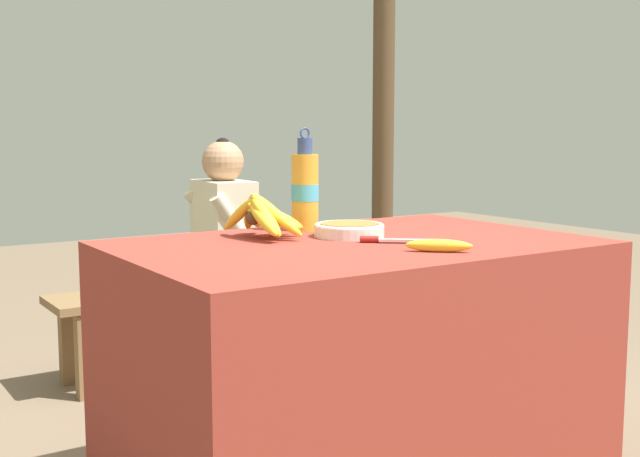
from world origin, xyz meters
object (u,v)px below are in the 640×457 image
Objects in this scene: banana_bunch_ripe at (264,216)px; seated_vendor at (215,238)px; knife at (390,240)px; loose_banana_front at (439,246)px; support_post_far at (383,119)px; banana_bunch_green at (133,278)px; wooden_bench at (209,298)px; serving_bowl at (349,229)px; water_bottle at (305,190)px.

seated_vendor is (0.40, 1.18, -0.24)m from banana_bunch_ripe.
knife is at bearing 87.89° from seated_vendor.
banana_bunch_ripe is 0.40m from knife.
loose_banana_front is at bearing -61.90° from banana_bunch_ripe.
support_post_far is at bearing 56.01° from loose_banana_front.
seated_vendor is at bearing -3.89° from banana_bunch_green.
serving_bowl is at bearing -95.97° from wooden_bench.
loose_banana_front is 0.07× the size of support_post_far.
banana_bunch_green is (-0.25, 1.50, -0.33)m from knife.
seated_vendor reaches higher than loose_banana_front.
banana_bunch_ripe is 1.39× the size of serving_bowl.
knife is 0.19× the size of seated_vendor.
serving_bowl reaches higher than knife.
knife is 0.77× the size of banana_bunch_green.
water_bottle is 1.25× the size of banana_bunch_green.
loose_banana_front is 0.76× the size of knife.
water_bottle is 1.21m from banana_bunch_green.
support_post_far is at bearing 42.96° from banana_bunch_ripe.
serving_bowl reaches higher than loose_banana_front.
serving_bowl is (0.24, -0.11, -0.05)m from banana_bunch_ripe.
banana_bunch_green is (-0.23, 1.32, -0.34)m from serving_bowl.
loose_banana_front reaches higher than banana_bunch_green.
water_bottle is 0.23× the size of wooden_bench.
seated_vendor is at bearing 85.41° from loose_banana_front.
support_post_far reaches higher than loose_banana_front.
wooden_bench is 0.28m from seated_vendor.
support_post_far is (1.62, 1.51, 0.31)m from banana_bunch_ripe.
banana_bunch_green is (-0.19, 1.11, -0.45)m from water_bottle.
loose_banana_front is 0.15× the size of seated_vendor.
knife is 1.55m from banana_bunch_green.
banana_bunch_ripe is at bearing 170.77° from knife.
serving_bowl is 0.09× the size of support_post_far.
serving_bowl is 1.38× the size of loose_banana_front.
support_post_far reaches higher than wooden_bench.
support_post_far is at bearing 45.03° from water_bottle.
banana_bunch_ripe is 0.27m from serving_bowl.
support_post_far is at bearing 49.59° from serving_bowl.
banana_bunch_green is (-0.25, 1.71, -0.34)m from loose_banana_front.
serving_bowl is 0.20× the size of seated_vendor.
loose_banana_front is at bearing -49.87° from knife.
water_bottle reaches higher than serving_bowl.
loose_banana_front is 0.21m from knife.
seated_vendor is at bearing 82.95° from serving_bowl.
knife is 0.14× the size of wooden_bench.
support_post_far is at bearing 10.66° from banana_bunch_green.
seated_vendor is (0.13, 1.68, -0.19)m from loose_banana_front.
water_bottle is 1.62× the size of knife.
banana_bunch_ripe is 1.27m from seated_vendor.
banana_bunch_ripe is at bearing -90.75° from banana_bunch_green.
support_post_far is (1.24, 0.30, 0.83)m from wooden_bench.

